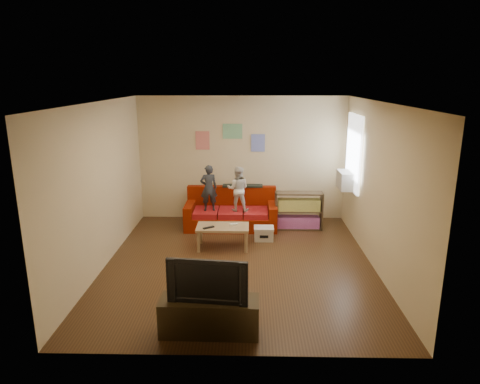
{
  "coord_description": "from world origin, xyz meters",
  "views": [
    {
      "loc": [
        0.17,
        -6.72,
        3.06
      ],
      "look_at": [
        0.0,
        0.8,
        1.05
      ],
      "focal_mm": 32.0,
      "sensor_mm": 36.0,
      "label": 1
    }
  ],
  "objects_px": {
    "child_a": "(209,188)",
    "coffee_table": "(223,229)",
    "bookshelf": "(298,213)",
    "sofa": "(231,213)",
    "child_b": "(238,189)",
    "file_box": "(264,233)",
    "tv_stand": "(210,316)",
    "television": "(209,278)"
  },
  "relations": [
    {
      "from": "tv_stand",
      "to": "child_b",
      "type": "bearing_deg",
      "value": 87.39
    },
    {
      "from": "file_box",
      "to": "tv_stand",
      "type": "distance_m",
      "value": 3.25
    },
    {
      "from": "bookshelf",
      "to": "file_box",
      "type": "xyz_separation_m",
      "value": [
        -0.74,
        -0.67,
        -0.22
      ]
    },
    {
      "from": "coffee_table",
      "to": "child_b",
      "type": "bearing_deg",
      "value": 76.53
    },
    {
      "from": "child_a",
      "to": "tv_stand",
      "type": "xyz_separation_m",
      "value": [
        0.35,
        -3.79,
        -0.65
      ]
    },
    {
      "from": "coffee_table",
      "to": "bookshelf",
      "type": "relative_size",
      "value": 0.98
    },
    {
      "from": "child_a",
      "to": "coffee_table",
      "type": "xyz_separation_m",
      "value": [
        0.35,
        -1.05,
        -0.51
      ]
    },
    {
      "from": "child_a",
      "to": "television",
      "type": "bearing_deg",
      "value": 83.85
    },
    {
      "from": "child_a",
      "to": "television",
      "type": "relative_size",
      "value": 0.98
    },
    {
      "from": "coffee_table",
      "to": "television",
      "type": "distance_m",
      "value": 2.76
    },
    {
      "from": "child_b",
      "to": "television",
      "type": "relative_size",
      "value": 0.95
    },
    {
      "from": "bookshelf",
      "to": "television",
      "type": "relative_size",
      "value": 1.0
    },
    {
      "from": "coffee_table",
      "to": "bookshelf",
      "type": "distance_m",
      "value": 1.87
    },
    {
      "from": "sofa",
      "to": "coffee_table",
      "type": "relative_size",
      "value": 1.99
    },
    {
      "from": "child_b",
      "to": "television",
      "type": "bearing_deg",
      "value": 91.06
    },
    {
      "from": "coffee_table",
      "to": "child_a",
      "type": "bearing_deg",
      "value": 108.29
    },
    {
      "from": "child_a",
      "to": "file_box",
      "type": "bearing_deg",
      "value": 139.28
    },
    {
      "from": "bookshelf",
      "to": "television",
      "type": "bearing_deg",
      "value": -111.48
    },
    {
      "from": "coffee_table",
      "to": "television",
      "type": "height_order",
      "value": "television"
    },
    {
      "from": "tv_stand",
      "to": "television",
      "type": "relative_size",
      "value": 1.24
    },
    {
      "from": "sofa",
      "to": "child_b",
      "type": "xyz_separation_m",
      "value": [
        0.15,
        -0.17,
        0.58
      ]
    },
    {
      "from": "television",
      "to": "file_box",
      "type": "bearing_deg",
      "value": 82.43
    },
    {
      "from": "sofa",
      "to": "file_box",
      "type": "bearing_deg",
      "value": -49.92
    },
    {
      "from": "coffee_table",
      "to": "television",
      "type": "bearing_deg",
      "value": -89.93
    },
    {
      "from": "child_a",
      "to": "child_b",
      "type": "bearing_deg",
      "value": 168.55
    },
    {
      "from": "coffee_table",
      "to": "file_box",
      "type": "distance_m",
      "value": 0.91
    },
    {
      "from": "child_b",
      "to": "bookshelf",
      "type": "distance_m",
      "value": 1.36
    },
    {
      "from": "child_b",
      "to": "tv_stand",
      "type": "xyz_separation_m",
      "value": [
        -0.25,
        -3.79,
        -0.64
      ]
    },
    {
      "from": "child_b",
      "to": "coffee_table",
      "type": "relative_size",
      "value": 0.97
    },
    {
      "from": "television",
      "to": "child_a",
      "type": "bearing_deg",
      "value": 101.38
    },
    {
      "from": "child_a",
      "to": "child_b",
      "type": "relative_size",
      "value": 1.03
    },
    {
      "from": "bookshelf",
      "to": "child_b",
      "type": "bearing_deg",
      "value": -178.02
    },
    {
      "from": "sofa",
      "to": "tv_stand",
      "type": "bearing_deg",
      "value": -91.46
    },
    {
      "from": "sofa",
      "to": "file_box",
      "type": "height_order",
      "value": "sofa"
    },
    {
      "from": "child_a",
      "to": "coffee_table",
      "type": "relative_size",
      "value": 1.0
    },
    {
      "from": "bookshelf",
      "to": "television",
      "type": "distance_m",
      "value": 4.13
    },
    {
      "from": "sofa",
      "to": "bookshelf",
      "type": "distance_m",
      "value": 1.41
    },
    {
      "from": "child_a",
      "to": "bookshelf",
      "type": "xyz_separation_m",
      "value": [
        1.86,
        0.04,
        -0.53
      ]
    },
    {
      "from": "bookshelf",
      "to": "coffee_table",
      "type": "bearing_deg",
      "value": -144.03
    },
    {
      "from": "bookshelf",
      "to": "sofa",
      "type": "bearing_deg",
      "value": 175.06
    },
    {
      "from": "coffee_table",
      "to": "tv_stand",
      "type": "xyz_separation_m",
      "value": [
        0.0,
        -2.73,
        -0.14
      ]
    },
    {
      "from": "child_a",
      "to": "television",
      "type": "xyz_separation_m",
      "value": [
        0.35,
        -3.79,
        -0.14
      ]
    }
  ]
}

